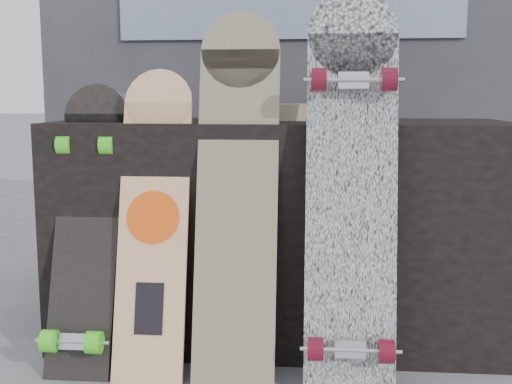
# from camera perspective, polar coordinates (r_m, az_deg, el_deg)

# --- Properties ---
(vendor_table) EXTENTS (1.60, 0.60, 0.80)m
(vendor_table) POSITION_cam_1_polar(r_m,az_deg,el_deg) (2.37, 2.22, -3.39)
(vendor_table) COLOR black
(vendor_table) RESTS_ON ground
(booth) EXTENTS (2.40, 0.22, 2.20)m
(booth) POSITION_cam_1_polar(r_m,az_deg,el_deg) (3.17, 3.07, 12.38)
(booth) COLOR #343439
(booth) RESTS_ON ground
(merch_box_purple) EXTENTS (0.18, 0.12, 0.10)m
(merch_box_purple) POSITION_cam_1_polar(r_m,az_deg,el_deg) (2.53, -11.95, 7.48)
(merch_box_purple) COLOR #5C3976
(merch_box_purple) RESTS_ON vendor_table
(merch_box_small) EXTENTS (0.14, 0.14, 0.12)m
(merch_box_small) POSITION_cam_1_polar(r_m,az_deg,el_deg) (2.37, 9.10, 7.74)
(merch_box_small) COLOR #5C3976
(merch_box_small) RESTS_ON vendor_table
(merch_box_flat) EXTENTS (0.22, 0.10, 0.06)m
(merch_box_flat) POSITION_cam_1_polar(r_m,az_deg,el_deg) (2.36, 1.95, 7.10)
(merch_box_flat) COLOR #D1B78C
(merch_box_flat) RESTS_ON vendor_table
(longboard_geisha) EXTENTS (0.23, 0.29, 0.98)m
(longboard_geisha) POSITION_cam_1_polar(r_m,az_deg,el_deg) (2.08, -9.06, -1.86)
(longboard_geisha) COLOR beige
(longboard_geisha) RESTS_ON ground
(longboard_celtic) EXTENTS (0.26, 0.31, 1.16)m
(longboard_celtic) POSITION_cam_1_polar(r_m,az_deg,el_deg) (2.02, -1.66, 0.82)
(longboard_celtic) COLOR beige
(longboard_celtic) RESTS_ON ground
(longboard_cascadia) EXTENTS (0.27, 0.30, 1.21)m
(longboard_cascadia) POSITION_cam_1_polar(r_m,az_deg,el_deg) (1.94, 8.48, 0.79)
(longboard_cascadia) COLOR white
(longboard_cascadia) RESTS_ON ground
(skateboard_dark) EXTENTS (0.21, 0.37, 0.93)m
(skateboard_dark) POSITION_cam_1_polar(r_m,az_deg,el_deg) (2.17, -14.87, -2.61)
(skateboard_dark) COLOR black
(skateboard_dark) RESTS_ON ground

